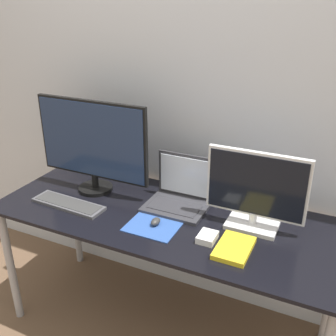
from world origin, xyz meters
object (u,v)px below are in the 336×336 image
monitor_right (256,191)px  monitor_left (92,144)px  power_brick (207,237)px  laptop (180,194)px  mouse (156,222)px  keyboard (68,204)px  book (234,248)px

monitor_right → monitor_left: bearing=180.0°
monitor_right → power_brick: monitor_right is taller
laptop → mouse: bearing=-94.6°
laptop → keyboard: size_ratio=0.76×
monitor_right → book: 0.28m
mouse → power_brick: mouse is taller
monitor_left → mouse: 0.56m
laptop → mouse: size_ratio=4.90×
keyboard → book: 0.87m
monitor_left → book: (0.85, -0.22, -0.26)m
mouse → monitor_left: bearing=158.2°
monitor_right → laptop: size_ratio=1.48×
monitor_left → laptop: monitor_left is taller
monitor_right → book: monitor_right is taller
monitor_right → power_brick: 0.30m
book → mouse: bearing=175.3°
keyboard → book: book is taller
monitor_right → power_brick: size_ratio=4.66×
monitor_right → mouse: 0.48m
keyboard → power_brick: size_ratio=4.12×
laptop → mouse: laptop is taller
monitor_right → keyboard: (-0.90, -0.21, -0.17)m
laptop → keyboard: (-0.51, -0.26, -0.05)m
monitor_left → book: 0.91m
monitor_right → book: (-0.02, -0.22, -0.17)m
power_brick → keyboard: bearing=-179.2°
laptop → book: laptop is taller
monitor_left → power_brick: 0.79m
monitor_left → monitor_right: monitor_left is taller
monitor_right → power_brick: bearing=-127.1°
book → keyboard: bearing=179.4°
monitor_left → power_brick: size_ratio=6.66×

